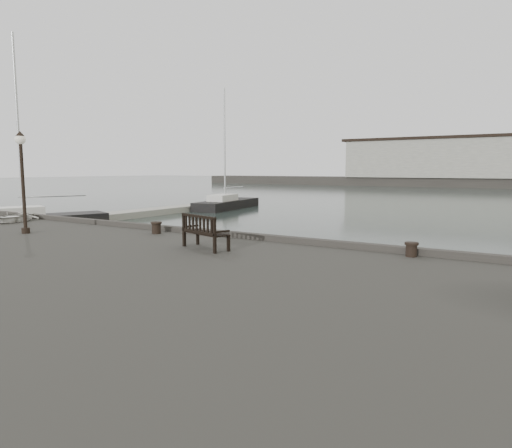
{
  "coord_description": "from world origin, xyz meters",
  "views": [
    {
      "loc": [
        7.48,
        -12.31,
        3.78
      ],
      "look_at": [
        0.07,
        -0.5,
        2.1
      ],
      "focal_mm": 32.0,
      "sensor_mm": 36.0,
      "label": 1
    }
  ],
  "objects_px": {
    "bollard_left": "(156,228)",
    "dinghy": "(13,217)",
    "yacht_a": "(32,224)",
    "bench": "(205,238)",
    "yacht_d": "(227,206)",
    "bollard_right": "(411,250)",
    "lamp_post": "(22,168)"
  },
  "relations": [
    {
      "from": "lamp_post",
      "to": "yacht_d",
      "type": "height_order",
      "value": "yacht_d"
    },
    {
      "from": "bench",
      "to": "lamp_post",
      "type": "bearing_deg",
      "value": -156.14
    },
    {
      "from": "bench",
      "to": "yacht_a",
      "type": "bearing_deg",
      "value": 177.28
    },
    {
      "from": "bollard_left",
      "to": "lamp_post",
      "type": "bearing_deg",
      "value": -148.64
    },
    {
      "from": "bollard_left",
      "to": "lamp_post",
      "type": "relative_size",
      "value": 0.12
    },
    {
      "from": "lamp_post",
      "to": "dinghy",
      "type": "distance_m",
      "value": 4.63
    },
    {
      "from": "bollard_right",
      "to": "dinghy",
      "type": "distance_m",
      "value": 16.23
    },
    {
      "from": "bench",
      "to": "bollard_left",
      "type": "height_order",
      "value": "bench"
    },
    {
      "from": "bollard_right",
      "to": "yacht_a",
      "type": "bearing_deg",
      "value": 168.14
    },
    {
      "from": "bollard_left",
      "to": "yacht_d",
      "type": "xyz_separation_m",
      "value": [
        -14.54,
        24.43,
        -1.53
      ]
    },
    {
      "from": "bollard_right",
      "to": "lamp_post",
      "type": "bearing_deg",
      "value": -167.46
    },
    {
      "from": "yacht_d",
      "to": "dinghy",
      "type": "bearing_deg",
      "value": -83.24
    },
    {
      "from": "bollard_left",
      "to": "dinghy",
      "type": "distance_m",
      "value": 7.7
    },
    {
      "from": "bollard_right",
      "to": "bench",
      "type": "bearing_deg",
      "value": -159.88
    },
    {
      "from": "yacht_a",
      "to": "yacht_d",
      "type": "bearing_deg",
      "value": 104.95
    },
    {
      "from": "lamp_post",
      "to": "yacht_d",
      "type": "relative_size",
      "value": 0.29
    },
    {
      "from": "bench",
      "to": "bollard_left",
      "type": "relative_size",
      "value": 4.2
    },
    {
      "from": "bollard_left",
      "to": "yacht_a",
      "type": "height_order",
      "value": "yacht_a"
    },
    {
      "from": "lamp_post",
      "to": "bollard_left",
      "type": "bearing_deg",
      "value": 31.36
    },
    {
      "from": "bench",
      "to": "bollard_left",
      "type": "xyz_separation_m",
      "value": [
        -3.34,
        1.51,
        -0.09
      ]
    },
    {
      "from": "bollard_left",
      "to": "dinghy",
      "type": "bearing_deg",
      "value": -175.27
    },
    {
      "from": "bollard_left",
      "to": "dinghy",
      "type": "xyz_separation_m",
      "value": [
        -7.68,
        -0.64,
        0.01
      ]
    },
    {
      "from": "bench",
      "to": "dinghy",
      "type": "height_order",
      "value": "bench"
    },
    {
      "from": "bollard_left",
      "to": "dinghy",
      "type": "relative_size",
      "value": 0.2
    },
    {
      "from": "bollard_left",
      "to": "yacht_a",
      "type": "relative_size",
      "value": 0.03
    },
    {
      "from": "yacht_d",
      "to": "lamp_post",
      "type": "bearing_deg",
      "value": -76.9
    },
    {
      "from": "yacht_a",
      "to": "yacht_d",
      "type": "relative_size",
      "value": 1.07
    },
    {
      "from": "bollard_right",
      "to": "lamp_post",
      "type": "xyz_separation_m",
      "value": [
        -12.42,
        -2.76,
        2.07
      ]
    },
    {
      "from": "bench",
      "to": "lamp_post",
      "type": "height_order",
      "value": "lamp_post"
    },
    {
      "from": "bench",
      "to": "yacht_a",
      "type": "relative_size",
      "value": 0.13
    },
    {
      "from": "bollard_right",
      "to": "yacht_d",
      "type": "height_order",
      "value": "yacht_d"
    },
    {
      "from": "bollard_left",
      "to": "yacht_d",
      "type": "height_order",
      "value": "yacht_d"
    }
  ]
}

